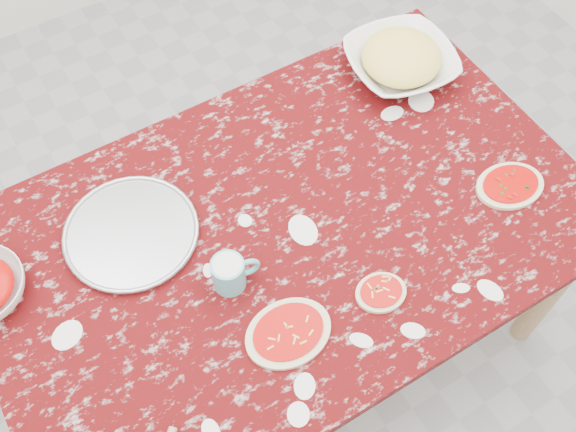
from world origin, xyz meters
The scene contains 8 objects.
ground centered at (0.00, 0.00, 0.00)m, with size 4.00×4.00×0.00m, color gray.
worktable centered at (0.00, 0.00, 0.67)m, with size 1.60×1.00×0.75m.
pizza_tray centered at (-0.36, 0.19, 0.76)m, with size 0.34×0.34×0.01m, color #B2B2B7.
cheese_bowl centered at (0.58, 0.30, 0.79)m, with size 0.32×0.32×0.08m, color white.
flour_mug centered at (-0.21, -0.07, 0.80)m, with size 0.12×0.08×0.10m.
pizza_left centered at (-0.15, -0.26, 0.76)m, with size 0.22×0.17×0.02m.
pizza_mid centered at (0.10, -0.29, 0.76)m, with size 0.15×0.13×0.02m.
pizza_right centered at (0.58, -0.20, 0.76)m, with size 0.21×0.17×0.02m.
Camera 1 is at (-0.47, -0.77, 2.24)m, focal length 41.42 mm.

